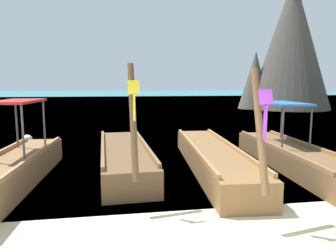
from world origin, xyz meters
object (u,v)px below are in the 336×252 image
longtail_boat_red_ribbon (11,171)px  longtail_boat_yellow_ribbon (124,157)px  longtail_boat_violet_ribbon (212,158)px  karst_rock (288,45)px  mooring_buoy_near (27,140)px  longtail_boat_turquoise_ribbon (293,156)px

longtail_boat_red_ribbon → longtail_boat_yellow_ribbon: longtail_boat_red_ribbon is taller
longtail_boat_violet_ribbon → karst_rock: bearing=55.5°
longtail_boat_red_ribbon → mooring_buoy_near: bearing=102.0°
longtail_boat_yellow_ribbon → mooring_buoy_near: longtail_boat_yellow_ribbon is taller
longtail_boat_turquoise_ribbon → karst_rock: size_ratio=0.50×
longtail_boat_yellow_ribbon → karst_rock: size_ratio=0.48×
longtail_boat_red_ribbon → longtail_boat_violet_ribbon: (5.02, 0.73, -0.06)m
longtail_boat_violet_ribbon → karst_rock: (13.61, 19.82, 5.75)m
longtail_boat_violet_ribbon → longtail_boat_turquoise_ribbon: bearing=-4.8°
longtail_boat_yellow_ribbon → longtail_boat_turquoise_ribbon: 4.79m
mooring_buoy_near → karst_rock: bearing=37.7°
longtail_boat_yellow_ribbon → karst_rock: 25.75m
longtail_boat_turquoise_ribbon → karst_rock: bearing=60.6°
longtail_boat_violet_ribbon → mooring_buoy_near: size_ratio=17.60×
longtail_boat_yellow_ribbon → longtail_boat_turquoise_ribbon: longtail_boat_yellow_ribbon is taller
karst_rock → longtail_boat_red_ribbon: bearing=-132.2°
karst_rock → mooring_buoy_near: (-19.75, -15.24, -5.87)m
longtail_boat_red_ribbon → mooring_buoy_near: (-1.12, 5.30, -0.19)m
longtail_boat_yellow_ribbon → mooring_buoy_near: bearing=132.4°
longtail_boat_violet_ribbon → karst_rock: 24.72m
mooring_buoy_near → longtail_boat_yellow_ribbon: bearing=-47.6°
longtail_boat_yellow_ribbon → longtail_boat_violet_ribbon: longtail_boat_yellow_ribbon is taller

